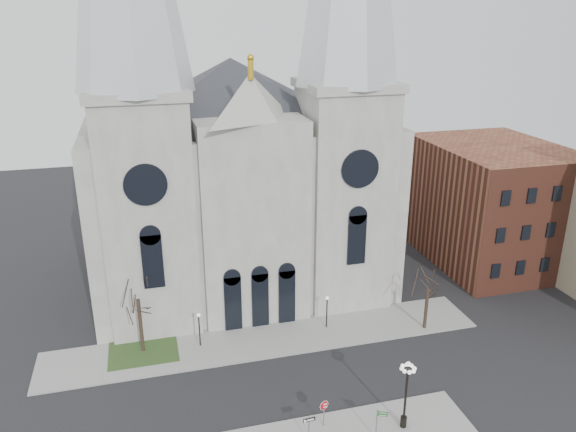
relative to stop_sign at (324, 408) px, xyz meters
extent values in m
plane|color=black|center=(-1.46, 1.24, -1.72)|extent=(160.00, 160.00, 0.00)
cube|color=gray|center=(-1.46, 12.24, -1.65)|extent=(40.00, 6.00, 0.14)
cube|color=#25411C|center=(-12.46, 13.24, -1.63)|extent=(6.00, 5.00, 0.18)
cube|color=gray|center=(-1.46, 27.24, 7.28)|extent=(30.00, 24.00, 18.00)
pyramid|color=#2D3035|center=(-1.46, 27.24, 22.28)|extent=(33.00, 26.40, 6.00)
cube|color=gray|center=(-10.96, 18.74, 9.28)|extent=(8.00, 8.00, 22.00)
cylinder|color=black|center=(-10.96, 14.69, 13.28)|extent=(3.60, 0.30, 3.60)
cube|color=gray|center=(8.04, 18.74, 9.28)|extent=(8.00, 8.00, 22.00)
cylinder|color=black|center=(8.04, 14.69, 13.28)|extent=(3.60, 0.30, 3.60)
cube|color=gray|center=(-1.46, 17.24, 8.03)|extent=(10.00, 5.00, 19.50)
pyramid|color=gray|center=(-1.46, 17.24, 19.78)|extent=(11.00, 5.00, 4.00)
cube|color=brown|center=(28.54, 23.24, 5.28)|extent=(14.00, 18.00, 14.00)
cylinder|color=black|center=(-12.46, 13.24, 0.91)|extent=(0.32, 0.32, 5.25)
cylinder|color=black|center=(13.54, 10.24, 0.38)|extent=(0.32, 0.32, 4.20)
cylinder|color=black|center=(-7.46, 12.74, -0.08)|extent=(0.12, 0.12, 3.00)
sphere|color=white|center=(-7.46, 12.74, 1.52)|extent=(0.32, 0.32, 0.32)
cylinder|color=black|center=(4.54, 12.74, -0.08)|extent=(0.12, 0.12, 3.00)
sphere|color=white|center=(4.54, 12.74, 1.52)|extent=(0.32, 0.32, 0.32)
cylinder|color=slate|center=(0.00, 0.00, -0.52)|extent=(0.08, 0.08, 2.11)
cylinder|color=red|center=(0.00, 0.00, 0.21)|extent=(0.74, 0.09, 0.73)
cylinder|color=white|center=(0.00, 0.00, 0.21)|extent=(0.79, 0.07, 0.79)
cube|color=white|center=(0.00, 0.00, 0.33)|extent=(0.40, 0.05, 0.09)
cube|color=white|center=(0.00, 0.00, 0.09)|extent=(0.46, 0.05, 0.09)
cylinder|color=black|center=(5.57, -1.60, 0.86)|extent=(0.17, 0.17, 4.88)
cylinder|color=black|center=(5.57, -1.60, -1.15)|extent=(0.47, 0.47, 0.85)
sphere|color=white|center=(5.57, -1.60, 3.78)|extent=(0.34, 0.34, 0.34)
cylinder|color=slate|center=(-1.49, -1.21, -0.54)|extent=(0.09, 0.09, 2.09)
cube|color=black|center=(-1.49, -1.21, 0.26)|extent=(0.91, 0.09, 0.30)
cylinder|color=slate|center=(3.17, -2.17, -0.37)|extent=(0.10, 0.10, 2.41)
cube|color=#0B5211|center=(3.52, -2.32, 0.66)|extent=(0.63, 0.31, 0.16)
cube|color=#0B5211|center=(3.52, -2.32, 0.45)|extent=(0.63, 0.31, 0.16)
camera|label=1|loc=(-11.06, -31.25, 26.96)|focal=35.00mm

